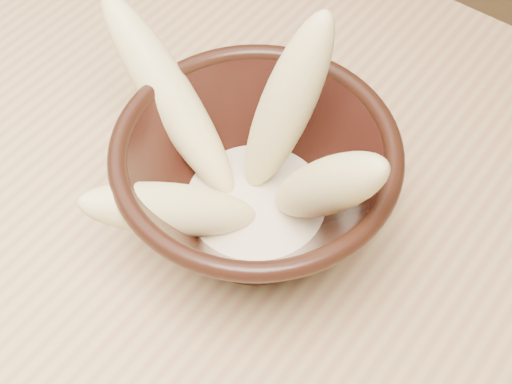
{
  "coord_description": "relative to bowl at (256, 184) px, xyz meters",
  "views": [
    {
      "loc": [
        0.02,
        -0.13,
        1.18
      ],
      "look_at": [
        -0.15,
        0.09,
        0.8
      ],
      "focal_mm": 50.0,
      "sensor_mm": 36.0,
      "label": 1
    }
  ],
  "objects": [
    {
      "name": "bowl",
      "position": [
        0.0,
        0.0,
        0.0
      ],
      "size": [
        0.18,
        0.18,
        0.1
      ],
      "rotation": [
        0.0,
        0.0,
        0.11
      ],
      "color": "black",
      "rests_on": "table"
    },
    {
      "name": "banana_front",
      "position": [
        -0.03,
        -0.05,
        0.01
      ],
      "size": [
        0.1,
        0.12,
        0.08
      ],
      "primitive_type": "ellipsoid",
      "rotation": [
        1.09,
        0.0,
        -0.67
      ],
      "color": "#E2D786",
      "rests_on": "bowl"
    },
    {
      "name": "milk_puddle",
      "position": [
        0.0,
        0.0,
        -0.02
      ],
      "size": [
        0.1,
        0.1,
        0.01
      ],
      "primitive_type": "cylinder",
      "color": "beige",
      "rests_on": "bowl"
    },
    {
      "name": "banana_left",
      "position": [
        -0.08,
        0.01,
        0.03
      ],
      "size": [
        0.15,
        0.06,
        0.12
      ],
      "primitive_type": "ellipsoid",
      "rotation": [
        0.94,
        0.0,
        -1.79
      ],
      "color": "#E2D786",
      "rests_on": "bowl"
    },
    {
      "name": "banana_upright",
      "position": [
        -0.0,
        0.03,
        0.05
      ],
      "size": [
        0.06,
        0.09,
        0.14
      ],
      "primitive_type": "ellipsoid",
      "rotation": [
        0.35,
        0.0,
        2.73
      ],
      "color": "#E2D786",
      "rests_on": "bowl"
    },
    {
      "name": "banana_right",
      "position": [
        0.05,
        0.0,
        0.04
      ],
      "size": [
        0.11,
        0.05,
        0.13
      ],
      "primitive_type": "ellipsoid",
      "rotation": [
        0.58,
        0.0,
        1.36
      ],
      "color": "#E2D786",
      "rests_on": "bowl"
    }
  ]
}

